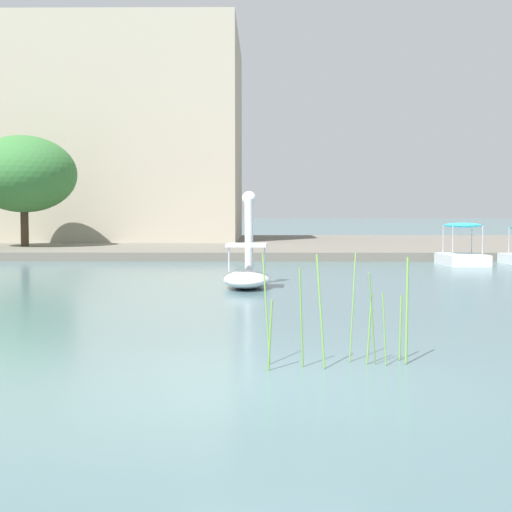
% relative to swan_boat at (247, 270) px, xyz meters
% --- Properties ---
extents(ground_plane, '(581.36, 581.36, 0.00)m').
position_rel_swan_boat_xyz_m(ground_plane, '(0.52, -10.99, -0.47)').
color(ground_plane, slate).
extents(shore_bank_far, '(135.03, 24.44, 0.38)m').
position_rel_swan_boat_xyz_m(shore_bank_far, '(0.52, 22.75, -0.28)').
color(shore_bank_far, '#6B665B').
rests_on(shore_bank_far, ground_plane).
extents(swan_boat, '(1.38, 2.47, 2.66)m').
position_rel_swan_boat_xyz_m(swan_boat, '(0.00, 0.00, 0.00)').
color(swan_boat, white).
rests_on(swan_boat, ground_plane).
extents(pedal_boat_cyan, '(1.64, 2.47, 1.67)m').
position_rel_swan_boat_xyz_m(pedal_boat_cyan, '(8.29, 8.65, 0.05)').
color(pedal_boat_cyan, white).
rests_on(pedal_boat_cyan, ground_plane).
extents(tree_sapling_by_fence, '(5.47, 5.62, 5.52)m').
position_rel_swan_boat_xyz_m(tree_sapling_by_fence, '(-11.47, 16.13, 3.51)').
color(tree_sapling_by_fence, '#423323').
rests_on(tree_sapling_by_fence, shore_bank_far).
extents(parked_van, '(4.44, 2.18, 1.99)m').
position_rel_swan_boat_xyz_m(parked_van, '(-12.37, 24.01, 0.99)').
color(parked_van, navy).
rests_on(parked_van, shore_bank_far).
extents(apartment_block, '(15.93, 13.02, 12.98)m').
position_rel_swan_boat_xyz_m(apartment_block, '(-9.07, 27.02, 6.40)').
color(apartment_block, '#B2A893').
rests_on(apartment_block, shore_bank_far).
extents(reed_clump_foreground, '(2.01, 0.79, 1.50)m').
position_rel_swan_boat_xyz_m(reed_clump_foreground, '(1.55, -10.05, 0.17)').
color(reed_clump_foreground, '#669942').
rests_on(reed_clump_foreground, ground_plane).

